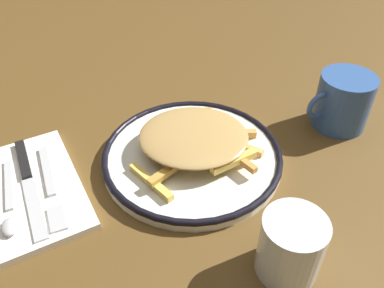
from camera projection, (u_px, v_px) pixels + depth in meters
ground_plane at (192, 161)px, 0.64m from camera, size 2.60×2.60×0.00m
plate at (192, 156)px, 0.63m from camera, size 0.28×0.28×0.02m
fries_heap at (195, 140)px, 0.62m from camera, size 0.22×0.21×0.04m
napkin at (31, 189)px, 0.58m from camera, size 0.15×0.24×0.01m
fork at (50, 186)px, 0.58m from camera, size 0.02×0.18×0.01m
knife at (27, 177)px, 0.59m from camera, size 0.02×0.21×0.01m
spoon at (9, 209)px, 0.54m from camera, size 0.03×0.15×0.01m
water_glass at (291, 247)px, 0.46m from camera, size 0.08×0.08×0.09m
coffee_mug at (343, 101)px, 0.68m from camera, size 0.12×0.09×0.09m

